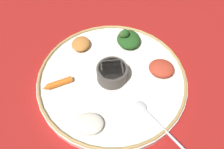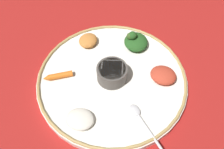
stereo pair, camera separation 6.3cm
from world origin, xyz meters
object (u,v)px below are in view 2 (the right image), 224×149
center_bowl (112,73)px  carrot_near_spoon (58,76)px  spoon (143,122)px  greens_pile (135,41)px

center_bowl → carrot_near_spoon: (0.13, 0.06, -0.01)m
center_bowl → spoon: bearing=145.2°
spoon → carrot_near_spoon: size_ratio=1.94×
center_bowl → carrot_near_spoon: bearing=25.8°
greens_pile → carrot_near_spoon: size_ratio=1.39×
spoon → greens_pile: size_ratio=1.39×
spoon → carrot_near_spoon: (0.25, -0.02, 0.00)m
center_bowl → spoon: size_ratio=0.59×
carrot_near_spoon → greens_pile: bearing=-124.8°
spoon → center_bowl: bearing=-34.8°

